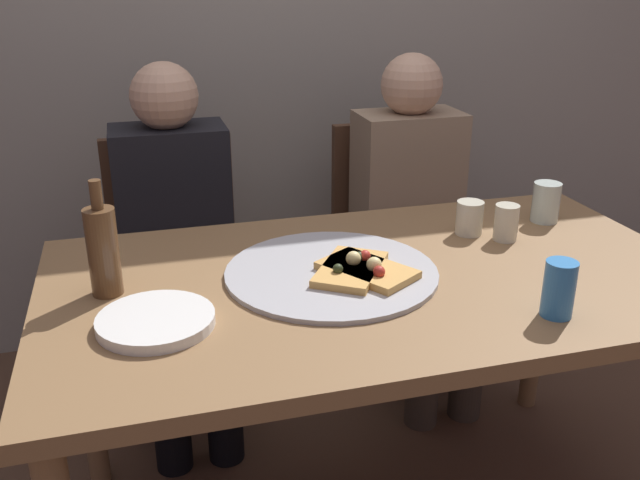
% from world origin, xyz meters
% --- Properties ---
extents(back_wall, '(6.00, 0.10, 2.60)m').
position_xyz_m(back_wall, '(0.00, 1.29, 1.30)').
color(back_wall, gray).
rests_on(back_wall, ground_plane).
extents(dining_table, '(1.56, 0.87, 0.76)m').
position_xyz_m(dining_table, '(0.00, 0.00, 0.68)').
color(dining_table, olive).
rests_on(dining_table, ground_plane).
extents(pizza_tray, '(0.51, 0.51, 0.01)m').
position_xyz_m(pizza_tray, '(-0.11, 0.03, 0.76)').
color(pizza_tray, '#ADADB2').
rests_on(pizza_tray, dining_table).
extents(pizza_slice_last, '(0.23, 0.26, 0.05)m').
position_xyz_m(pizza_slice_last, '(-0.07, -0.00, 0.78)').
color(pizza_slice_last, tan).
rests_on(pizza_slice_last, pizza_tray).
extents(pizza_slice_extra, '(0.23, 0.26, 0.05)m').
position_xyz_m(pizza_slice_extra, '(-0.03, -0.02, 0.78)').
color(pizza_slice_extra, tan).
rests_on(pizza_slice_extra, pizza_tray).
extents(wine_bottle, '(0.07, 0.07, 0.26)m').
position_xyz_m(wine_bottle, '(-0.62, 0.07, 0.86)').
color(wine_bottle, brown).
rests_on(wine_bottle, dining_table).
extents(tumbler_near, '(0.08, 0.08, 0.11)m').
position_xyz_m(tumbler_near, '(0.58, 0.21, 0.81)').
color(tumbler_near, '#B7C6BC').
rests_on(tumbler_near, dining_table).
extents(tumbler_far, '(0.07, 0.07, 0.09)m').
position_xyz_m(tumbler_far, '(0.33, 0.18, 0.80)').
color(tumbler_far, beige).
rests_on(tumbler_far, dining_table).
extents(wine_glass, '(0.06, 0.06, 0.10)m').
position_xyz_m(wine_glass, '(0.40, 0.12, 0.80)').
color(wine_glass, beige).
rests_on(wine_glass, dining_table).
extents(soda_can, '(0.07, 0.07, 0.12)m').
position_xyz_m(soda_can, '(0.29, -0.29, 0.82)').
color(soda_can, '#337AC1').
rests_on(soda_can, dining_table).
extents(plate_stack, '(0.24, 0.24, 0.02)m').
position_xyz_m(plate_stack, '(-0.52, -0.12, 0.77)').
color(plate_stack, white).
rests_on(plate_stack, dining_table).
extents(chair_left, '(0.44, 0.44, 0.90)m').
position_xyz_m(chair_left, '(-0.42, 0.84, 0.51)').
color(chair_left, '#472D1E').
rests_on(chair_left, ground_plane).
extents(chair_right, '(0.44, 0.44, 0.90)m').
position_xyz_m(chair_right, '(0.40, 0.84, 0.51)').
color(chair_right, '#472D1E').
rests_on(chair_right, ground_plane).
extents(guest_in_sweater, '(0.36, 0.56, 1.17)m').
position_xyz_m(guest_in_sweater, '(-0.42, 0.68, 0.64)').
color(guest_in_sweater, black).
rests_on(guest_in_sweater, ground_plane).
extents(guest_in_beanie, '(0.36, 0.56, 1.17)m').
position_xyz_m(guest_in_beanie, '(0.40, 0.68, 0.64)').
color(guest_in_beanie, '#937A60').
rests_on(guest_in_beanie, ground_plane).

